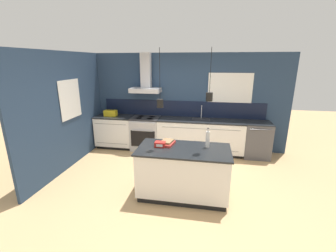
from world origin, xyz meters
The scene contains 12 objects.
ground_plane centered at (0.00, 0.00, 0.00)m, with size 16.00×16.00×0.00m, color tan.
wall_back centered at (-0.06, 2.00, 1.35)m, with size 5.60×2.50×2.60m.
wall_left centered at (-2.43, 0.70, 1.30)m, with size 0.08×3.80×2.60m.
counter_run_left centered at (-1.85, 1.69, 0.46)m, with size 1.04×0.64×0.91m.
counter_run_sink centered at (0.54, 1.69, 0.46)m, with size 2.25×0.64×1.26m.
oven_range centered at (-0.95, 1.69, 0.46)m, with size 0.76×0.66×0.91m.
dishwasher centered at (1.98, 1.69, 0.46)m, with size 0.64×0.65×0.91m.
kitchen_island centered at (0.33, -0.39, 0.46)m, with size 1.63×0.86×0.91m.
bottle_on_island centered at (0.73, -0.24, 1.06)m, with size 0.07×0.07×0.36m.
book_stack centered at (0.00, -0.24, 0.95)m, with size 0.29×0.35×0.08m.
red_supply_box centered at (-0.10, -0.36, 0.96)m, with size 0.19×0.14×0.09m.
yellow_toolbox centered at (-1.96, 1.69, 0.99)m, with size 0.34×0.18×0.19m.
Camera 1 is at (0.71, -4.04, 2.40)m, focal length 24.00 mm.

